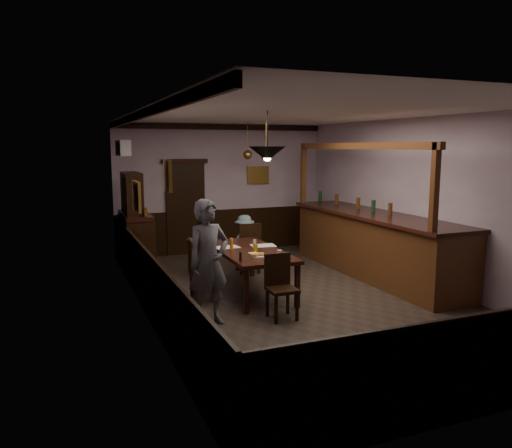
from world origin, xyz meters
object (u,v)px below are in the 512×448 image
bar_counter (374,243)px  person_seated_left (201,241)px  dining_table (249,253)px  pendant_brass_mid (266,156)px  chair_far_right (249,246)px  coffee_cup (280,252)px  chair_far_left (205,252)px  chair_near (280,283)px  sideboard (135,231)px  pendant_brass_far (248,155)px  person_seated_right (245,243)px  soda_can (256,248)px  chair_side (199,268)px  pendant_iron (267,154)px  person_standing (208,263)px

bar_counter → person_seated_left: bearing=155.9°
dining_table → pendant_brass_mid: (0.76, 1.07, 1.61)m
bar_counter → chair_far_right: bearing=153.9°
coffee_cup → bar_counter: (2.36, 0.79, -0.16)m
chair_far_left → chair_near: bearing=89.3°
chair_far_right → pendant_brass_mid: (0.28, -0.18, 1.75)m
chair_far_left → sideboard: (-1.15, 1.06, 0.29)m
chair_near → pendant_brass_far: bearing=77.0°
chair_near → person_seated_right: bearing=80.9°
pendant_brass_far → soda_can: bearing=-108.3°
chair_side → chair_far_right: bearing=-38.4°
chair_far_left → pendant_iron: 2.83m
pendant_iron → pendant_brass_mid: size_ratio=0.91×
dining_table → person_standing: size_ratio=1.26×
coffee_cup → sideboard: bearing=123.5°
chair_far_left → person_seated_right: 0.93m
dining_table → chair_side: bearing=-169.8°
pendant_iron → chair_near: bearing=-91.5°
bar_counter → dining_table: bearing=-175.8°
chair_side → bar_counter: (3.59, 0.36, 0.09)m
chair_far_left → chair_far_right: chair_far_right is taller
pendant_iron → chair_far_right: bearing=76.5°
chair_far_right → person_seated_right: (0.02, 0.28, 0.01)m
chair_far_right → person_seated_left: bearing=-11.9°
soda_can → coffee_cup: bearing=-63.3°
sideboard → pendant_brass_far: 2.94m
chair_near → sideboard: bearing=113.8°
person_standing → pendant_iron: bearing=4.5°
chair_far_right → person_seated_left: person_seated_left is taller
soda_can → pendant_iron: pendant_iron is taller
bar_counter → pendant_brass_mid: (-1.89, 0.88, 1.66)m
chair_far_left → chair_near: (0.37, -2.61, 0.02)m
chair_near → person_seated_right: size_ratio=0.83×
person_standing → person_seated_right: size_ratio=1.58×
chair_far_right → pendant_brass_mid: pendant_brass_mid is taller
chair_far_right → coffee_cup: size_ratio=12.57×
chair_far_right → pendant_iron: 2.79m
soda_can → person_standing: bearing=-136.5°
chair_far_right → bar_counter: 2.42m
chair_far_left → pendant_brass_mid: (1.16, -0.21, 1.80)m
chair_near → soda_can: size_ratio=7.79×
chair_far_left → person_seated_left: bearing=-97.4°
person_standing → sideboard: size_ratio=0.90×
pendant_brass_far → bar_counter: bearing=-54.7°
chair_far_left → bar_counter: (3.05, -1.09, 0.15)m
chair_near → chair_side: size_ratio=0.92×
chair_side → coffee_cup: size_ratio=12.71×
dining_table → pendant_brass_mid: pendant_brass_mid is taller
dining_table → bar_counter: size_ratio=0.49×
chair_side → pendant_iron: bearing=-118.2°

